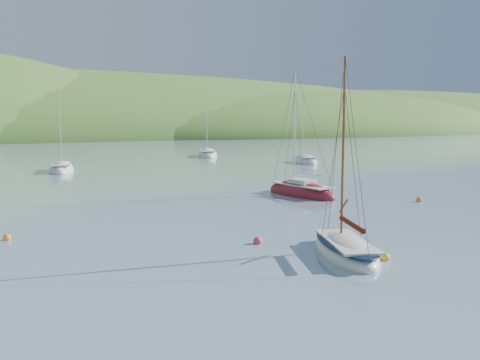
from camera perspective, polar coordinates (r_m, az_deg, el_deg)
name	(u,v)px	position (r m, az deg, el deg)	size (l,w,h in m)	color
ground	(329,257)	(24.48, 9.49, -8.13)	(700.00, 700.00, 0.00)	gray
daysailer_white	(346,250)	(24.96, 11.23, -7.36)	(4.33, 6.67, 9.63)	silver
sloop_red	(301,193)	(43.06, 6.53, -1.36)	(3.57, 7.66, 10.90)	maroon
distant_sloop_a	(61,170)	(64.89, -18.51, 1.03)	(4.02, 8.02, 10.93)	silver
distant_sloop_b	(207,155)	(85.22, -3.49, 2.66)	(5.72, 9.11, 12.25)	silver
distant_sloop_d	(305,161)	(73.88, 6.90, 1.99)	(4.83, 8.15, 10.99)	silver
mooring_buoys	(305,232)	(28.85, 6.94, -5.56)	(28.57, 12.01, 0.49)	gold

